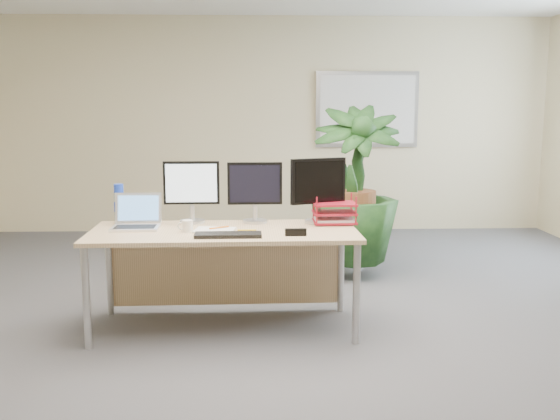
{
  "coord_description": "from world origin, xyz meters",
  "views": [
    {
      "loc": [
        -0.21,
        -3.97,
        1.58
      ],
      "look_at": [
        -0.04,
        0.35,
        0.87
      ],
      "focal_mm": 40.0,
      "sensor_mm": 36.0,
      "label": 1
    }
  ],
  "objects_px": {
    "desk": "(225,248)",
    "monitor_left": "(192,188)",
    "monitor_right": "(255,188)",
    "floor_plant": "(354,198)",
    "laptop": "(137,219)"
  },
  "relations": [
    {
      "from": "monitor_left",
      "to": "desk",
      "type": "bearing_deg",
      "value": -37.85
    },
    {
      "from": "desk",
      "to": "monitor_right",
      "type": "distance_m",
      "value": 0.5
    },
    {
      "from": "desk",
      "to": "monitor_right",
      "type": "height_order",
      "value": "monitor_right"
    },
    {
      "from": "laptop",
      "to": "monitor_left",
      "type": "bearing_deg",
      "value": 24.71
    },
    {
      "from": "monitor_right",
      "to": "laptop",
      "type": "relative_size",
      "value": 1.34
    },
    {
      "from": "monitor_right",
      "to": "laptop",
      "type": "bearing_deg",
      "value": -169.11
    },
    {
      "from": "floor_plant",
      "to": "monitor_left",
      "type": "bearing_deg",
      "value": -142.57
    },
    {
      "from": "monitor_left",
      "to": "laptop",
      "type": "bearing_deg",
      "value": -155.29
    },
    {
      "from": "monitor_left",
      "to": "laptop",
      "type": "height_order",
      "value": "monitor_left"
    },
    {
      "from": "floor_plant",
      "to": "monitor_right",
      "type": "relative_size",
      "value": 3.31
    },
    {
      "from": "floor_plant",
      "to": "monitor_left",
      "type": "relative_size",
      "value": 3.25
    },
    {
      "from": "laptop",
      "to": "floor_plant",
      "type": "bearing_deg",
      "value": 34.98
    },
    {
      "from": "desk",
      "to": "monitor_right",
      "type": "xyz_separation_m",
      "value": [
        0.22,
        0.18,
        0.41
      ]
    },
    {
      "from": "floor_plant",
      "to": "desk",
      "type": "bearing_deg",
      "value": -132.18
    },
    {
      "from": "desk",
      "to": "monitor_left",
      "type": "distance_m",
      "value": 0.52
    }
  ]
}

